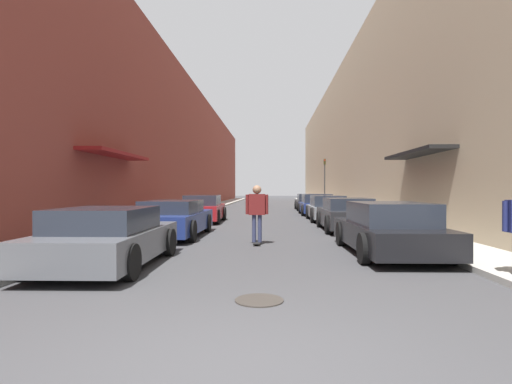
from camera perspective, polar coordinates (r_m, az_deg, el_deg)
The scene contains 16 objects.
ground at distance 29.07m, azimuth 1.73°, elevation -2.77°, with size 140.73×140.73×0.00m, color #38383A.
curb_strip_left at distance 35.85m, azimuth -6.24°, elevation -2.08°, with size 1.80×63.97×0.12m.
curb_strip_right at distance 35.77m, azimuth 9.91°, elevation -2.09°, with size 1.80×63.97×0.12m.
building_row_left at distance 36.52m, azimuth -10.77°, elevation 5.82°, with size 4.90×63.97×10.14m.
building_row_right at distance 36.49m, azimuth 14.48°, elevation 7.19°, with size 4.90×63.97×11.87m.
parked_car_left_0 at distance 8.86m, azimuth -20.39°, elevation -6.14°, with size 2.04×4.30×1.22m.
parked_car_left_1 at distance 13.77m, azimuth -11.65°, elevation -3.75°, with size 2.00×4.73×1.23m.
parked_car_left_2 at distance 19.59m, azimuth -7.56°, elevation -2.43°, with size 1.91×4.06×1.32m.
parked_car_right_0 at distance 10.37m, azimuth 18.34°, elevation -5.06°, with size 1.98×4.64×1.28m.
parked_car_right_1 at distance 15.81m, azimuth 12.80°, elevation -3.18°, with size 1.95×4.21×1.26m.
parked_car_right_2 at distance 20.59m, azimuth 10.10°, elevation -2.34°, with size 1.88×4.22×1.28m.
parked_car_right_3 at distance 25.27m, azimuth 8.62°, elevation -1.83°, with size 2.05×4.03×1.31m.
parked_car_right_4 at distance 31.05m, azimuth 7.59°, elevation -1.46°, with size 2.07×4.45×1.25m.
skateboarder at distance 11.52m, azimuth 0.13°, elevation -2.31°, with size 0.66×0.78×1.72m.
manhole_cover at distance 5.91m, azimuth 0.46°, elevation -15.20°, with size 0.70×0.70×0.02m.
traffic_light at distance 32.45m, azimuth 9.78°, elevation 1.99°, with size 0.16×0.22×3.93m.
Camera 1 is at (0.28, -3.44, 1.60)m, focal length 28.00 mm.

